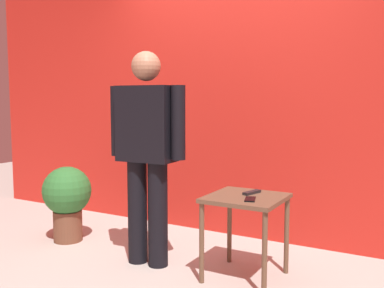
{
  "coord_description": "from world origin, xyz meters",
  "views": [
    {
      "loc": [
        1.71,
        -2.52,
        1.3
      ],
      "look_at": [
        -0.04,
        0.55,
        0.94
      ],
      "focal_mm": 41.47,
      "sensor_mm": 36.0,
      "label": 1
    }
  ],
  "objects_px": {
    "tv_remote": "(252,192)",
    "potted_plant": "(67,197)",
    "side_table": "(246,209)",
    "standing_person": "(147,147)",
    "cell_phone": "(250,199)"
  },
  "relations": [
    {
      "from": "tv_remote",
      "to": "potted_plant",
      "type": "height_order",
      "value": "potted_plant"
    },
    {
      "from": "tv_remote",
      "to": "side_table",
      "type": "bearing_deg",
      "value": -80.4
    },
    {
      "from": "potted_plant",
      "to": "tv_remote",
      "type": "bearing_deg",
      "value": 3.53
    },
    {
      "from": "standing_person",
      "to": "side_table",
      "type": "relative_size",
      "value": 2.73
    },
    {
      "from": "side_table",
      "to": "standing_person",
      "type": "bearing_deg",
      "value": -171.39
    },
    {
      "from": "standing_person",
      "to": "tv_remote",
      "type": "xyz_separation_m",
      "value": [
        0.79,
        0.21,
        -0.31
      ]
    },
    {
      "from": "side_table",
      "to": "potted_plant",
      "type": "xyz_separation_m",
      "value": [
        -1.75,
        -0.02,
        -0.1
      ]
    },
    {
      "from": "cell_phone",
      "to": "side_table",
      "type": "bearing_deg",
      "value": 108.48
    },
    {
      "from": "standing_person",
      "to": "tv_remote",
      "type": "height_order",
      "value": "standing_person"
    },
    {
      "from": "cell_phone",
      "to": "potted_plant",
      "type": "relative_size",
      "value": 0.21
    },
    {
      "from": "side_table",
      "to": "potted_plant",
      "type": "height_order",
      "value": "potted_plant"
    },
    {
      "from": "side_table",
      "to": "potted_plant",
      "type": "relative_size",
      "value": 0.88
    },
    {
      "from": "cell_phone",
      "to": "tv_remote",
      "type": "bearing_deg",
      "value": 90.64
    },
    {
      "from": "standing_person",
      "to": "potted_plant",
      "type": "bearing_deg",
      "value": 174.0
    },
    {
      "from": "standing_person",
      "to": "cell_phone",
      "type": "bearing_deg",
      "value": 1.23
    }
  ]
}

